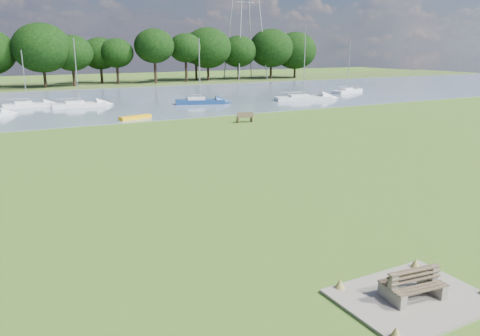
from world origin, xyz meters
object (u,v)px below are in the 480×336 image
bench_pair (413,285)px  sailboat_1 (78,103)px  riverbank_bench (245,117)px  sailboat_7 (200,100)px  sailboat_8 (347,90)px  kayak (135,117)px  sailboat_0 (27,104)px  sailboat_2 (303,97)px

bench_pair → sailboat_1: bearing=97.7°
riverbank_bench → sailboat_7: bearing=91.0°
riverbank_bench → sailboat_7: size_ratio=0.21×
sailboat_8 → bench_pair: bearing=-146.7°
bench_pair → kayak: bench_pair is taller
riverbank_bench → sailboat_1: bearing=130.0°
riverbank_bench → sailboat_0: bearing=136.6°
sailboat_0 → sailboat_2: bearing=-18.0°
sailboat_0 → sailboat_8: (46.39, -4.05, 0.02)m
riverbank_bench → sailboat_0: (-17.70, 22.41, -0.04)m
bench_pair → sailboat_8: sailboat_8 is taller
bench_pair → sailboat_2: bearing=64.9°
sailboat_7 → riverbank_bench: bearing=-78.5°
riverbank_bench → sailboat_2: size_ratio=0.18×
sailboat_7 → sailboat_8: (26.70, 2.82, -0.06)m
sailboat_8 → sailboat_0: bearing=157.5°
riverbank_bench → sailboat_7: (1.99, 15.55, 0.04)m
sailboat_1 → kayak: bearing=-73.3°
sailboat_0 → sailboat_2: sailboat_2 is taller
kayak → sailboat_8: (37.54, 11.49, 0.28)m
riverbank_bench → sailboat_1: 23.11m
kayak → sailboat_2: (25.00, 6.04, 0.29)m
kayak → sailboat_1: size_ratio=0.42×
kayak → sailboat_0: 17.88m
kayak → sailboat_8: 39.26m
bench_pair → sailboat_0: size_ratio=0.28×
bench_pair → kayak: size_ratio=0.54×
sailboat_8 → sailboat_2: bearing=-174.0°
bench_pair → sailboat_1: sailboat_1 is taller
sailboat_1 → sailboat_7: 14.73m
sailboat_1 → sailboat_2: size_ratio=0.83×
bench_pair → sailboat_0: bearing=103.6°
riverbank_bench → sailboat_2: (16.14, 12.92, -0.00)m
sailboat_1 → sailboat_2: sailboat_2 is taller
sailboat_0 → sailboat_7: bearing=-21.6°
sailboat_2 → sailboat_8: sailboat_2 is taller
sailboat_1 → sailboat_7: (14.15, -4.11, 0.05)m
bench_pair → riverbank_bench: (11.64, 31.12, 0.04)m
riverbank_bench → sailboat_0: size_ratio=0.26×
kayak → bench_pair: bearing=-111.2°
sailboat_0 → sailboat_7: 20.85m
kayak → sailboat_0: sailboat_0 is taller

